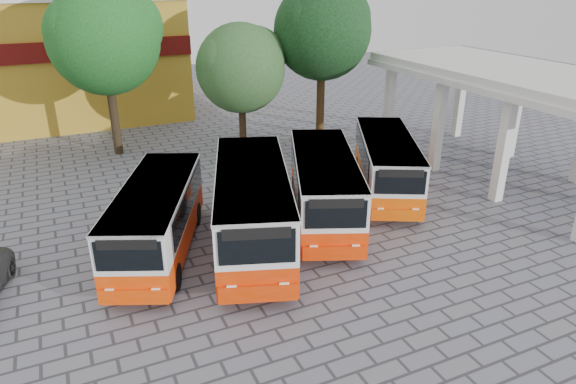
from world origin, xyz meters
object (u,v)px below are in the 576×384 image
bus_far_left (157,216)px  bus_centre_left (252,204)px  bus_far_right (387,162)px  bus_centre_right (324,184)px

bus_far_left → bus_centre_left: bearing=7.8°
bus_far_left → bus_far_right: size_ratio=0.99×
bus_centre_left → bus_centre_right: size_ratio=1.07×
bus_centre_left → bus_centre_right: bearing=32.9°
bus_centre_left → bus_far_right: bearing=35.5°
bus_far_left → bus_centre_left: bus_centre_left is taller
bus_far_left → bus_far_right: bus_far_right is taller
bus_centre_left → bus_centre_right: 3.58m
bus_far_left → bus_far_right: bearing=30.3°
bus_far_left → bus_centre_left: 3.45m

